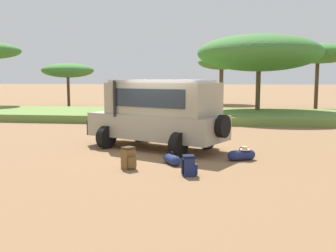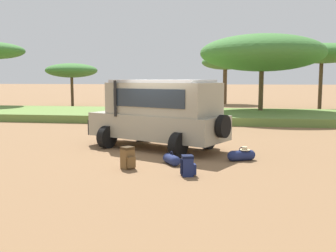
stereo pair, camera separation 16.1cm
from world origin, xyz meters
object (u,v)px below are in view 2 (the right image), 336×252
duffel_bag_low_black_case (241,155)px  duffel_bag_soft_canvas (171,159)px  backpack_cluster_center (128,158)px  acacia_tree_left_mid (72,71)px  acacia_tree_right_mid (262,53)px  acacia_tree_far_right (322,54)px  backpack_beside_front_wheel (188,166)px  acacia_tree_centre_back (225,63)px  safari_vehicle (160,112)px

duffel_bag_low_black_case → duffel_bag_soft_canvas: bearing=-156.5°
backpack_cluster_center → acacia_tree_left_mid: 25.94m
acacia_tree_right_mid → acacia_tree_far_right: bearing=52.3°
duffel_bag_low_black_case → acacia_tree_far_right: acacia_tree_far_right is taller
backpack_cluster_center → backpack_beside_front_wheel: bearing=-17.3°
duffel_bag_low_black_case → backpack_beside_front_wheel: bearing=-123.1°
acacia_tree_right_mid → acacia_tree_left_mid: bearing=155.1°
backpack_cluster_center → acacia_tree_right_mid: 16.82m
acacia_tree_left_mid → acacia_tree_right_mid: (16.00, -7.43, 0.91)m
acacia_tree_far_right → acacia_tree_right_mid: bearing=-127.7°
duffel_bag_soft_canvas → backpack_cluster_center: bearing=-146.6°
acacia_tree_left_mid → duffel_bag_low_black_case: bearing=-56.1°
duffel_bag_low_black_case → acacia_tree_centre_back: size_ratio=0.18×
duffel_bag_low_black_case → acacia_tree_left_mid: 26.12m
backpack_beside_front_wheel → acacia_tree_right_mid: bearing=79.8°
duffel_bag_soft_canvas → backpack_beside_front_wheel: bearing=-64.1°
duffel_bag_low_black_case → acacia_tree_left_mid: bearing=123.9°
backpack_cluster_center → duffel_bag_low_black_case: backpack_cluster_center is taller
duffel_bag_low_black_case → duffel_bag_soft_canvas: (-2.02, -0.88, -0.02)m
duffel_bag_low_black_case → acacia_tree_right_mid: 14.71m
acacia_tree_centre_back → backpack_beside_front_wheel: bearing=-90.7°
backpack_cluster_center → acacia_tree_right_mid: (4.66, 15.71, 3.80)m
backpack_beside_front_wheel → acacia_tree_centre_back: bearing=89.3°
acacia_tree_centre_back → acacia_tree_right_mid: 13.51m
acacia_tree_right_mid → backpack_cluster_center: bearing=-106.5°
acacia_tree_left_mid → acacia_tree_centre_back: bearing=23.4°
safari_vehicle → acacia_tree_far_right: 21.38m
duffel_bag_low_black_case → acacia_tree_centre_back: 27.65m
backpack_beside_front_wheel → acacia_tree_right_mid: (2.93, 16.25, 3.84)m
backpack_cluster_center → acacia_tree_left_mid: (-11.35, 23.14, 2.89)m
safari_vehicle → acacia_tree_left_mid: 23.16m
backpack_beside_front_wheel → acacia_tree_far_right: (7.94, 22.72, 4.16)m
duffel_bag_soft_canvas → acacia_tree_left_mid: 25.82m
backpack_beside_front_wheel → acacia_tree_right_mid: acacia_tree_right_mid is taller
duffel_bag_soft_canvas → acacia_tree_left_mid: acacia_tree_left_mid is taller
safari_vehicle → acacia_tree_centre_back: 25.96m
duffel_bag_low_black_case → acacia_tree_centre_back: (-1.02, 27.36, 3.86)m
backpack_beside_front_wheel → duffel_bag_low_black_case: (1.40, 2.15, -0.09)m
backpack_beside_front_wheel → duffel_bag_soft_canvas: (-0.62, 1.27, -0.11)m
backpack_beside_front_wheel → backpack_cluster_center: bearing=162.7°
acacia_tree_centre_back → acacia_tree_far_right: size_ratio=0.79×
duffel_bag_soft_canvas → acacia_tree_right_mid: (3.55, 14.98, 3.95)m
safari_vehicle → acacia_tree_far_right: acacia_tree_far_right is taller
acacia_tree_left_mid → acacia_tree_right_mid: size_ratio=0.58×
acacia_tree_right_mid → acacia_tree_far_right: acacia_tree_right_mid is taller
acacia_tree_right_mid → acacia_tree_centre_back: bearing=100.9°
acacia_tree_right_mid → safari_vehicle: bearing=-109.2°
acacia_tree_far_right → duffel_bag_soft_canvas: bearing=-111.8°
backpack_cluster_center → acacia_tree_left_mid: bearing=116.1°
duffel_bag_soft_canvas → safari_vehicle: bearing=107.9°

